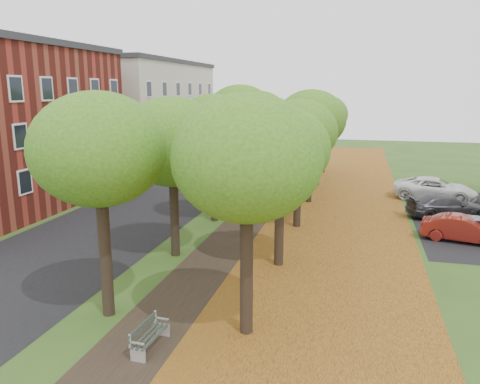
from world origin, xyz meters
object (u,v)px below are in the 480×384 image
Objects in this scene: bench at (149,335)px; car_white at (435,189)px; car_silver at (477,227)px; car_grey at (447,206)px; car_red at (463,229)px.

bench is 0.31× the size of car_white.
car_grey is at bearing 20.25° from car_silver.
bench is at bearing 148.83° from car_silver.
car_white is at bearing -15.66° from car_grey.
car_white is at bearing 14.52° from car_silver.
bench is 0.45× the size of car_silver.
car_grey reaches higher than car_red.
car_silver is (11.72, 13.56, 0.23)m from bench.
car_silver reaches higher than bench.
car_silver is at bearing -43.44° from car_red.
car_red is 0.72× the size of car_white.
car_white is (10.95, 22.56, 0.35)m from bench.
car_white is (-0.77, 8.99, 0.12)m from car_silver.
car_red is at bearing -36.49° from bench.
car_grey reaches higher than car_silver.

